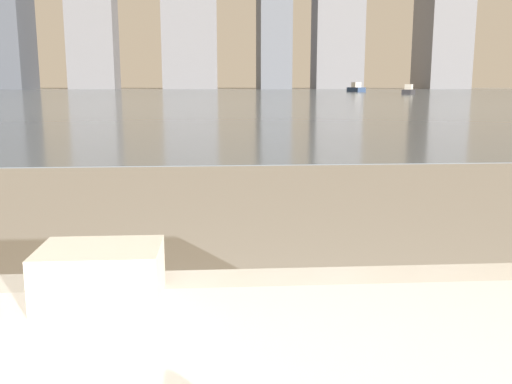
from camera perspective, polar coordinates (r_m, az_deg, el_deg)
name	(u,v)px	position (r m, az deg, el deg)	size (l,w,h in m)	color
towel_stack	(101,274)	(1.29, -15.28, -7.91)	(0.26, 0.19, 0.12)	silver
harbor_water	(216,94)	(62.28, -4.06, 9.79)	(180.00, 110.00, 0.01)	slate
harbor_boat_0	(356,88)	(76.34, 9.98, 10.16)	(1.81, 3.44, 1.23)	navy
harbor_boat_2	(409,91)	(60.53, 15.02, 9.76)	(2.08, 2.75, 0.99)	#2D2D33
skyline_tower_5	(444,2)	(128.26, 18.31, 17.56)	(8.49, 12.06, 34.72)	slate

